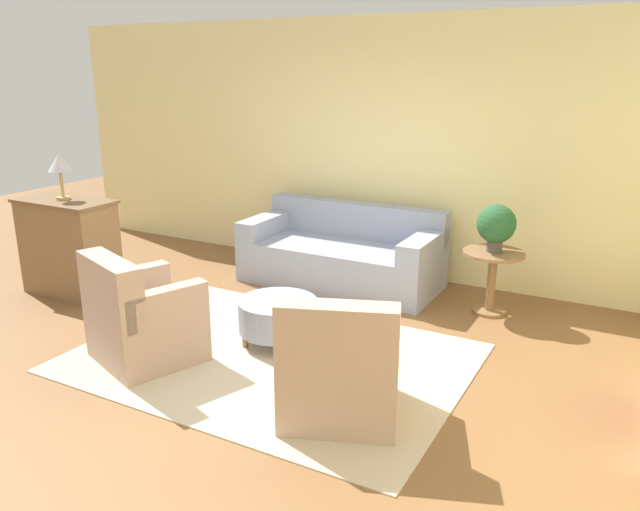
# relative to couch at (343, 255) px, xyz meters

# --- Properties ---
(ground_plane) EXTENTS (16.00, 16.00, 0.00)m
(ground_plane) POSITION_rel_couch_xyz_m (0.34, -1.95, -0.31)
(ground_plane) COLOR brown
(wall_back) EXTENTS (9.03, 0.12, 2.80)m
(wall_back) POSITION_rel_couch_xyz_m (0.34, 0.63, 1.09)
(wall_back) COLOR beige
(wall_back) RESTS_ON ground_plane
(rug) EXTENTS (3.07, 2.23, 0.01)m
(rug) POSITION_rel_couch_xyz_m (0.34, -1.95, -0.30)
(rug) COLOR beige
(rug) RESTS_ON ground_plane
(couch) EXTENTS (2.10, 0.95, 0.83)m
(couch) POSITION_rel_couch_xyz_m (0.00, 0.00, 0.00)
(couch) COLOR #8E99B2
(couch) RESTS_ON ground_plane
(armchair_left) EXTENTS (0.96, 0.94, 0.89)m
(armchair_left) POSITION_rel_couch_xyz_m (-0.55, -2.47, 0.05)
(armchair_left) COLOR tan
(armchair_left) RESTS_ON rug
(armchair_right) EXTENTS (0.96, 0.94, 0.89)m
(armchair_right) POSITION_rel_couch_xyz_m (1.22, -2.47, 0.05)
(armchair_right) COLOR tan
(armchair_right) RESTS_ON rug
(ottoman_table) EXTENTS (0.67, 0.67, 0.39)m
(ottoman_table) POSITION_rel_couch_xyz_m (0.24, -1.68, -0.05)
(ottoman_table) COLOR #8E99B2
(ottoman_table) RESTS_ON rug
(side_table) EXTENTS (0.57, 0.57, 0.61)m
(side_table) POSITION_rel_couch_xyz_m (1.64, -0.11, 0.12)
(side_table) COLOR olive
(side_table) RESTS_ON ground_plane
(dresser) EXTENTS (1.03, 0.52, 0.99)m
(dresser) POSITION_rel_couch_xyz_m (-2.32, -1.64, 0.20)
(dresser) COLOR olive
(dresser) RESTS_ON ground_plane
(potted_plant_on_side_table) EXTENTS (0.36, 0.36, 0.45)m
(potted_plant_on_side_table) POSITION_rel_couch_xyz_m (1.64, -0.11, 0.56)
(potted_plant_on_side_table) COLOR #4C4742
(potted_plant_on_side_table) RESTS_ON side_table
(table_lamp) EXTENTS (0.22, 0.22, 0.46)m
(table_lamp) POSITION_rel_couch_xyz_m (-2.32, -1.64, 1.03)
(table_lamp) COLOR tan
(table_lamp) RESTS_ON dresser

